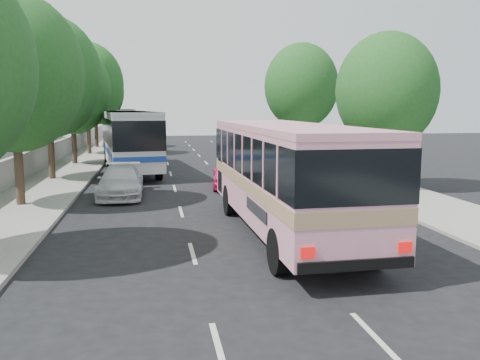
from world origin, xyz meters
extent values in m
plane|color=black|center=(0.00, 0.00, 0.00)|extent=(120.00, 120.00, 0.00)
cube|color=#9E998E|center=(-8.50, 20.00, 0.07)|extent=(4.00, 90.00, 0.15)
cube|color=#9E998E|center=(8.50, 20.00, 0.06)|extent=(4.00, 90.00, 0.12)
cube|color=#9E998E|center=(-10.30, 20.00, 0.90)|extent=(0.30, 90.00, 1.50)
cylinder|color=#38281E|center=(-8.50, 6.00, 1.80)|extent=(0.36, 0.36, 3.61)
ellipsoid|color=#214F1C|center=(-8.50, 6.00, 5.61)|extent=(5.70, 5.70, 6.56)
sphere|color=#214F1C|center=(-8.10, 5.70, 6.75)|extent=(3.71, 3.71, 3.71)
cylinder|color=#38281E|center=(-8.70, 14.00, 1.90)|extent=(0.36, 0.36, 3.80)
ellipsoid|color=#214F1C|center=(-8.70, 14.00, 5.90)|extent=(6.00, 6.00, 6.90)
sphere|color=#214F1C|center=(-8.30, 13.70, 7.10)|extent=(3.90, 3.90, 3.90)
cylinder|color=#38281E|center=(-8.60, 22.00, 1.75)|extent=(0.36, 0.36, 3.50)
ellipsoid|color=#214F1C|center=(-8.60, 22.00, 5.43)|extent=(5.52, 5.52, 6.35)
sphere|color=#214F1C|center=(-8.20, 21.70, 6.53)|extent=(3.59, 3.59, 3.59)
cylinder|color=#38281E|center=(-8.50, 30.00, 2.00)|extent=(0.36, 0.36, 3.99)
ellipsoid|color=#214F1C|center=(-8.50, 30.00, 6.20)|extent=(6.30, 6.30, 7.24)
sphere|color=#214F1C|center=(-8.10, 29.70, 7.46)|extent=(4.09, 4.09, 4.09)
cylinder|color=#38281E|center=(-8.70, 38.00, 1.86)|extent=(0.36, 0.36, 3.72)
ellipsoid|color=#214F1C|center=(-8.70, 38.00, 5.78)|extent=(5.88, 5.88, 6.76)
sphere|color=#214F1C|center=(-8.30, 37.70, 6.96)|extent=(3.82, 3.82, 3.82)
cylinder|color=#38281E|center=(8.70, 8.00, 1.61)|extent=(0.36, 0.36, 3.23)
ellipsoid|color=#214F1C|center=(8.70, 8.00, 5.01)|extent=(5.10, 5.10, 5.87)
sphere|color=#214F1C|center=(9.10, 7.70, 6.04)|extent=(3.32, 3.31, 3.31)
cylinder|color=#38281E|center=(9.00, 24.00, 1.90)|extent=(0.36, 0.36, 3.80)
ellipsoid|color=#214F1C|center=(9.00, 24.00, 5.90)|extent=(6.00, 6.00, 6.90)
sphere|color=#214F1C|center=(9.40, 23.70, 7.10)|extent=(3.90, 3.90, 3.90)
cube|color=pink|center=(1.30, -0.32, 2.12)|extent=(3.09, 11.46, 3.06)
cube|color=#9E7A59|center=(1.30, -0.32, 1.77)|extent=(3.13, 11.49, 0.40)
cube|color=black|center=(1.30, -0.32, 2.68)|extent=(3.14, 11.50, 1.25)
cube|color=pink|center=(1.30, -0.32, 3.56)|extent=(3.11, 11.49, 0.18)
cylinder|color=black|center=(-0.05, 3.08, 0.59)|extent=(0.37, 1.19, 1.19)
cylinder|color=black|center=(2.50, 3.13, 0.59)|extent=(0.37, 1.19, 1.19)
cylinder|color=black|center=(0.11, -4.22, 0.59)|extent=(0.37, 1.19, 1.19)
cylinder|color=black|center=(2.66, -4.17, 0.59)|extent=(0.37, 1.19, 1.19)
imported|color=#EF1463|center=(1.00, 9.99, 0.76)|extent=(2.32, 4.63, 1.51)
imported|color=silver|center=(-4.50, 8.00, 0.72)|extent=(2.03, 4.99, 1.45)
cube|color=silver|center=(-4.50, 17.67, 2.26)|extent=(4.46, 13.34, 3.33)
cube|color=black|center=(-4.50, 17.67, 2.67)|extent=(4.51, 13.37, 1.64)
cube|color=navy|center=(-4.50, 17.67, 1.42)|extent=(4.50, 13.36, 0.33)
cube|color=silver|center=(-4.50, 17.67, 3.85)|extent=(4.48, 13.36, 0.15)
cylinder|color=black|center=(-6.27, 21.62, 0.60)|extent=(0.50, 1.23, 1.20)
cylinder|color=black|center=(-3.81, 21.94, 0.60)|extent=(0.50, 1.23, 1.20)
cylinder|color=black|center=(-5.13, 12.97, 0.60)|extent=(0.50, 1.23, 1.20)
cylinder|color=black|center=(-2.67, 13.29, 0.60)|extent=(0.50, 1.23, 1.20)
cube|color=silver|center=(-6.30, 38.13, 2.29)|extent=(3.68, 13.42, 3.37)
cube|color=black|center=(-6.30, 38.13, 2.71)|extent=(3.73, 13.45, 1.66)
cube|color=navy|center=(-6.30, 38.13, 1.44)|extent=(3.72, 13.44, 0.33)
cube|color=silver|center=(-6.30, 38.13, 3.90)|extent=(3.70, 13.44, 0.15)
cylinder|color=black|center=(-7.83, 42.24, 0.61)|extent=(0.43, 1.24, 1.22)
cylinder|color=black|center=(-5.32, 42.40, 0.61)|extent=(0.43, 1.24, 1.22)
cylinder|color=black|center=(-7.25, 33.42, 0.61)|extent=(0.43, 1.24, 1.22)
cylinder|color=black|center=(-4.74, 33.58, 0.61)|extent=(0.43, 1.24, 1.22)
cube|color=silver|center=(1.00, 9.99, 1.60)|extent=(0.57, 0.25, 0.18)
camera|label=1|loc=(-2.95, -16.28, 4.20)|focal=38.00mm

